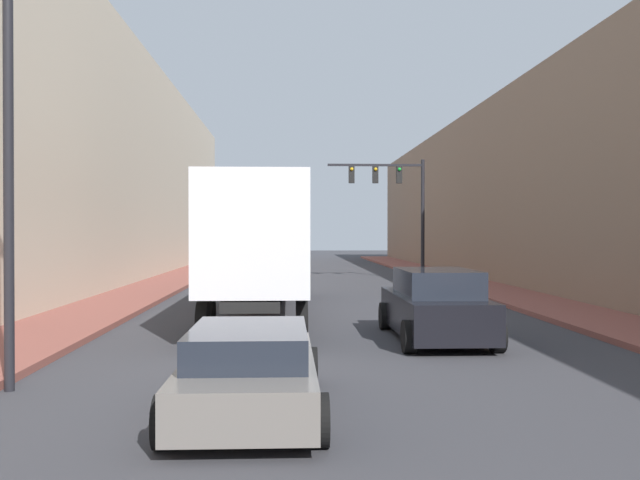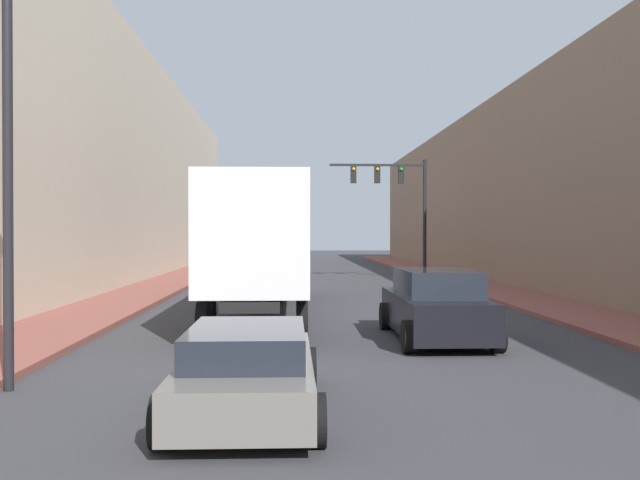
{
  "view_description": "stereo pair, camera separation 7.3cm",
  "coord_description": "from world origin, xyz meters",
  "px_view_note": "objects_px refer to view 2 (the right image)",
  "views": [
    {
      "loc": [
        -1.36,
        -1.41,
        2.52
      ],
      "look_at": [
        -0.65,
        14.45,
        2.36
      ],
      "focal_mm": 40.0,
      "sensor_mm": 36.0,
      "label": 1
    },
    {
      "loc": [
        -1.29,
        -1.42,
        2.52
      ],
      "look_at": [
        -0.65,
        14.45,
        2.36
      ],
      "focal_mm": 40.0,
      "sensor_mm": 36.0,
      "label": 2
    }
  ],
  "objects_px": {
    "semi_truck": "(263,243)",
    "sedan_car": "(248,370)",
    "street_lamp": "(7,69)",
    "traffic_signal_gantry": "(400,195)",
    "suv_car": "(435,306)"
  },
  "relations": [
    {
      "from": "semi_truck",
      "to": "sedan_car",
      "type": "distance_m",
      "value": 12.27
    },
    {
      "from": "semi_truck",
      "to": "street_lamp",
      "type": "height_order",
      "value": "street_lamp"
    },
    {
      "from": "sedan_car",
      "to": "semi_truck",
      "type": "bearing_deg",
      "value": 91.23
    },
    {
      "from": "traffic_signal_gantry",
      "to": "street_lamp",
      "type": "bearing_deg",
      "value": -111.49
    },
    {
      "from": "semi_truck",
      "to": "sedan_car",
      "type": "relative_size",
      "value": 3.14
    },
    {
      "from": "semi_truck",
      "to": "traffic_signal_gantry",
      "type": "relative_size",
      "value": 2.28
    },
    {
      "from": "semi_truck",
      "to": "suv_car",
      "type": "relative_size",
      "value": 2.93
    },
    {
      "from": "suv_car",
      "to": "traffic_signal_gantry",
      "type": "xyz_separation_m",
      "value": [
        2.36,
        20.95,
        3.75
      ]
    },
    {
      "from": "semi_truck",
      "to": "sedan_car",
      "type": "xyz_separation_m",
      "value": [
        0.26,
        -12.16,
        -1.62
      ]
    },
    {
      "from": "sedan_car",
      "to": "suv_car",
      "type": "distance_m",
      "value": 7.7
    },
    {
      "from": "semi_truck",
      "to": "street_lamp",
      "type": "xyz_separation_m",
      "value": [
        -3.63,
        -10.64,
        2.89
      ]
    },
    {
      "from": "semi_truck",
      "to": "traffic_signal_gantry",
      "type": "bearing_deg",
      "value": 66.73
    },
    {
      "from": "traffic_signal_gantry",
      "to": "sedan_car",
      "type": "bearing_deg",
      "value": -102.99
    },
    {
      "from": "street_lamp",
      "to": "sedan_car",
      "type": "bearing_deg",
      "value": -21.32
    },
    {
      "from": "sedan_car",
      "to": "traffic_signal_gantry",
      "type": "height_order",
      "value": "traffic_signal_gantry"
    }
  ]
}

